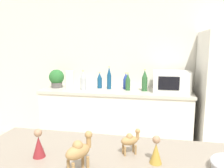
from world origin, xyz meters
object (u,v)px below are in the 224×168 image
microwave (171,81)px  back_bottle_0 (128,82)px  potted_plant (57,78)px  back_bottle_2 (145,81)px  back_bottle_1 (100,81)px  camel_figurine_second (79,150)px  wise_man_figurine_crimson (156,152)px  wise_man_figurine_purple (39,145)px  back_bottle_4 (83,81)px  camel_figurine (130,140)px  paper_towel_roll (70,80)px  back_bottle_5 (126,81)px  back_bottle_3 (109,78)px

microwave → back_bottle_0: size_ratio=1.95×
potted_plant → back_bottle_0: 1.07m
back_bottle_0 → back_bottle_2: back_bottle_2 is taller
back_bottle_1 → camel_figurine_second: size_ratio=1.40×
potted_plant → back_bottle_2: 1.30m
back_bottle_0 → wise_man_figurine_crimson: 2.07m
wise_man_figurine_crimson → wise_man_figurine_purple: (-0.56, -0.05, 0.00)m
back_bottle_2 → camel_figurine_second: 2.18m
microwave → camel_figurine_second: bearing=-103.7°
back_bottle_4 → camel_figurine: 2.07m
potted_plant → paper_towel_roll: potted_plant is taller
paper_towel_roll → back_bottle_2: back_bottle_2 is taller
paper_towel_roll → back_bottle_2: 1.07m
potted_plant → back_bottle_4: 0.46m
back_bottle_5 → back_bottle_3: bearing=-168.1°
potted_plant → wise_man_figurine_purple: bearing=-67.1°
camel_figurine_second → wise_man_figurine_purple: 0.26m
back_bottle_1 → wise_man_figurine_crimson: back_bottle_1 is taller
potted_plant → paper_towel_roll: size_ratio=1.02×
back_bottle_2 → wise_man_figurine_crimson: size_ratio=2.23×
paper_towel_roll → microwave: (1.42, 0.10, 0.01)m
microwave → back_bottle_2: back_bottle_2 is taller
back_bottle_3 → camel_figurine: back_bottle_3 is taller
potted_plant → back_bottle_3: (0.79, 0.04, 0.01)m
microwave → back_bottle_4: microwave is taller
paper_towel_roll → camel_figurine: bearing=-60.4°
back_bottle_1 → back_bottle_4: 0.27m
back_bottle_1 → back_bottle_5: (0.39, 0.01, -0.00)m
back_bottle_4 → back_bottle_5: bearing=18.7°
back_bottle_1 → back_bottle_5: same height
back_bottle_0 → back_bottle_3: size_ratio=0.76×
microwave → back_bottle_0: bearing=-177.8°
camel_figurine → wise_man_figurine_purple: bearing=-165.2°
camel_figurine_second → wise_man_figurine_purple: bearing=159.7°
back_bottle_0 → back_bottle_5: 0.11m
potted_plant → wise_man_figurine_purple: 2.28m
back_bottle_3 → camel_figurine: size_ratio=2.54×
paper_towel_roll → wise_man_figurine_crimson: size_ratio=1.98×
potted_plant → back_bottle_0: potted_plant is taller
potted_plant → microwave: size_ratio=0.56×
back_bottle_0 → back_bottle_2: 0.23m
camel_figurine_second → back_bottle_3: bearing=98.5°
back_bottle_5 → paper_towel_roll: bearing=-167.5°
back_bottle_0 → back_bottle_1: bearing=168.2°
back_bottle_0 → camel_figurine: bearing=-82.8°
paper_towel_roll → microwave: bearing=3.9°
back_bottle_1 → back_bottle_3: 0.16m
back_bottle_4 → wise_man_figurine_purple: bearing=-77.6°
paper_towel_roll → camel_figurine_second: size_ratio=1.56×
back_bottle_3 → back_bottle_5: (0.24, 0.05, -0.04)m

